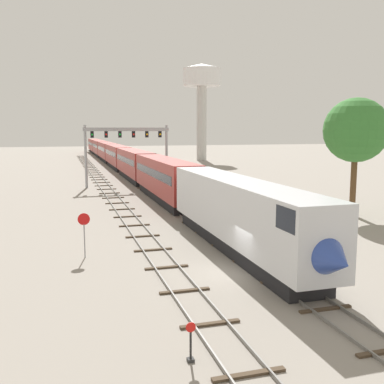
# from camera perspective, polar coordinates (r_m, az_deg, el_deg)

# --- Properties ---
(ground_plane) EXTENTS (400.00, 400.00, 0.00)m
(ground_plane) POSITION_cam_1_polar(r_m,az_deg,el_deg) (25.67, 5.51, -10.37)
(ground_plane) COLOR gray
(track_main) EXTENTS (2.60, 200.00, 0.16)m
(track_main) POSITION_cam_1_polar(r_m,az_deg,el_deg) (83.71, -8.65, 2.45)
(track_main) COLOR slate
(track_main) RESTS_ON ground
(track_near) EXTENTS (2.60, 160.00, 0.16)m
(track_near) POSITION_cam_1_polar(r_m,az_deg,el_deg) (63.34, -11.12, 0.61)
(track_near) COLOR slate
(track_near) RESTS_ON ground
(passenger_train) EXTENTS (3.04, 155.16, 4.80)m
(passenger_train) POSITION_cam_1_polar(r_m,az_deg,el_deg) (94.82, -9.63, 4.61)
(passenger_train) COLOR silver
(passenger_train) RESTS_ON ground
(signal_gantry) EXTENTS (12.10, 0.49, 8.73)m
(signal_gantry) POSITION_cam_1_polar(r_m,az_deg,el_deg) (63.65, -8.38, 6.44)
(signal_gantry) COLOR #999BA0
(signal_gantry) RESTS_ON ground
(water_tower) EXTENTS (9.89, 9.89, 24.99)m
(water_tower) POSITION_cam_1_polar(r_m,az_deg,el_deg) (118.45, 1.26, 13.67)
(water_tower) COLOR beige
(water_tower) RESTS_ON ground
(switch_stand) EXTENTS (0.36, 0.24, 1.46)m
(switch_stand) POSITION_cam_1_polar(r_m,az_deg,el_deg) (16.42, -0.17, -19.41)
(switch_stand) COLOR black
(switch_stand) RESTS_ON ground
(stop_sign) EXTENTS (0.76, 0.08, 2.88)m
(stop_sign) POSITION_cam_1_polar(r_m,az_deg,el_deg) (28.86, -13.73, -4.63)
(stop_sign) COLOR gray
(stop_sign) RESTS_ON ground
(trackside_tree_left) EXTENTS (5.98, 5.98, 11.03)m
(trackside_tree_left) POSITION_cam_1_polar(r_m,az_deg,el_deg) (44.07, 20.37, 7.43)
(trackside_tree_left) COLOR brown
(trackside_tree_left) RESTS_ON ground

